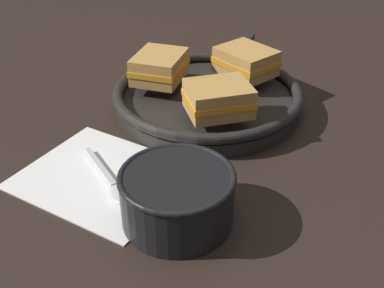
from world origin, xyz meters
name	(u,v)px	position (x,y,z in m)	size (l,w,h in m)	color
ground_plane	(187,179)	(0.00, 0.00, 0.00)	(4.00, 4.00, 0.00)	black
napkin	(102,176)	(-0.09, -0.07, 0.00)	(0.25, 0.22, 0.00)	white
soup_bowl	(177,195)	(0.05, -0.07, 0.04)	(0.14, 0.14, 0.07)	black
spoon	(115,186)	(-0.06, -0.08, 0.01)	(0.15, 0.06, 0.01)	silver
skillet	(208,97)	(-0.11, 0.18, 0.02)	(0.33, 0.45, 0.04)	black
sandwich_near_left	(159,67)	(-0.19, 0.15, 0.07)	(0.11, 0.12, 0.05)	#C18E47
sandwich_near_right	(219,99)	(-0.04, 0.12, 0.07)	(0.12, 0.13, 0.05)	#C18E47
sandwich_far_left	(246,61)	(-0.09, 0.27, 0.07)	(0.11, 0.10, 0.05)	#C18E47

